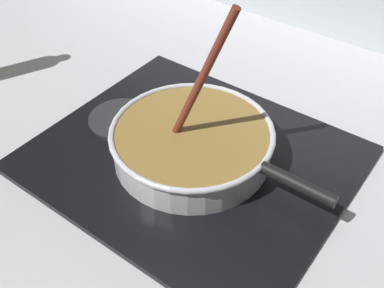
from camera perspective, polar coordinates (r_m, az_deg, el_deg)
The scene contains 5 objects.
ground at distance 0.88m, azimuth -14.26°, elevation -6.26°, with size 2.40×1.60×0.04m, color #B7B7BC.
hob_plate at distance 0.88m, azimuth 0.00°, elevation -1.72°, with size 0.56×0.48×0.01m, color black.
burner_ring at distance 0.88m, azimuth 0.00°, elevation -1.25°, with size 0.20×0.20×0.01m, color #592D0C.
spare_burner at distance 0.97m, azimuth -8.65°, elevation 3.08°, with size 0.13×0.13×0.01m, color #262628.
cooking_pan at distance 0.86m, azimuth 0.07°, elevation 0.24°, with size 0.43×0.30×0.31m.
Camera 1 is at (0.51, -0.33, 0.61)m, focal length 43.90 mm.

